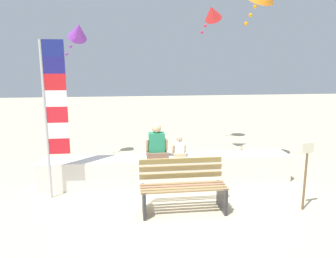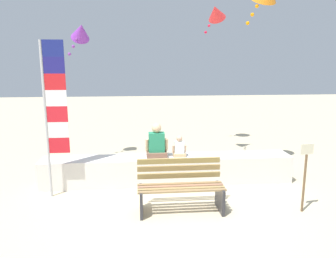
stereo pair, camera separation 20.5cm
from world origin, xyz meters
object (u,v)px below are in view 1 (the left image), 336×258
(flag_banner, at_px, (52,107))
(person_adult, at_px, (157,144))
(kite_red, at_px, (212,13))
(person_child, at_px, (179,148))
(kite_purple, at_px, (78,31))
(sign_post, at_px, (306,170))
(park_bench, at_px, (183,188))

(flag_banner, bearing_deg, person_adult, 14.71)
(person_adult, bearing_deg, kite_red, 57.68)
(person_child, distance_m, kite_red, 4.65)
(person_adult, relative_size, flag_banner, 0.25)
(person_adult, height_order, kite_purple, kite_purple)
(kite_red, bearing_deg, sign_post, -83.60)
(park_bench, distance_m, person_child, 1.40)
(kite_red, height_order, sign_post, kite_red)
(park_bench, bearing_deg, person_adult, 103.95)
(sign_post, bearing_deg, park_bench, 172.88)
(flag_banner, relative_size, kite_red, 3.28)
(kite_red, relative_size, sign_post, 0.74)
(person_adult, relative_size, kite_purple, 0.83)
(person_adult, relative_size, kite_red, 0.81)
(park_bench, relative_size, sign_post, 1.23)
(park_bench, xyz_separation_m, kite_red, (1.59, 4.38, 3.57))
(person_child, bearing_deg, person_adult, -179.96)
(person_child, xyz_separation_m, kite_red, (1.44, 3.04, 3.22))
(kite_red, xyz_separation_m, sign_post, (0.52, -4.64, -3.26))
(sign_post, bearing_deg, kite_purple, 141.47)
(person_adult, height_order, kite_red, kite_red)
(flag_banner, relative_size, sign_post, 2.43)
(kite_purple, bearing_deg, park_bench, -55.99)
(park_bench, bearing_deg, kite_purple, 124.01)
(kite_purple, bearing_deg, sign_post, -38.53)
(person_adult, xyz_separation_m, person_child, (0.48, 0.00, -0.11))
(kite_red, bearing_deg, person_child, -115.32)
(kite_red, bearing_deg, flag_banner, -137.50)
(flag_banner, height_order, kite_red, kite_red)
(person_adult, bearing_deg, park_bench, -76.05)
(person_child, distance_m, sign_post, 2.53)
(park_bench, bearing_deg, flag_banner, 160.06)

